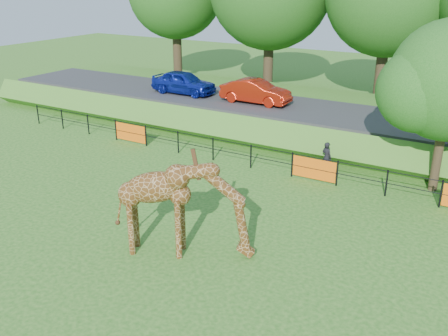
# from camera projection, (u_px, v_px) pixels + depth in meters

# --- Properties ---
(ground) EXTENTS (90.00, 90.00, 0.00)m
(ground) POSITION_uv_depth(u_px,v_px,m) (135.00, 245.00, 16.14)
(ground) COLOR #246218
(ground) RESTS_ON ground
(giraffe) EXTENTS (4.30, 2.42, 3.09)m
(giraffe) POSITION_uv_depth(u_px,v_px,m) (184.00, 209.00, 15.12)
(giraffe) COLOR #553111
(giraffe) RESTS_ON ground
(perimeter_fence) EXTENTS (28.07, 0.10, 1.10)m
(perimeter_fence) POSITION_uv_depth(u_px,v_px,m) (251.00, 156.00, 22.35)
(perimeter_fence) COLOR black
(perimeter_fence) RESTS_ON ground
(embankment) EXTENTS (40.00, 9.00, 1.30)m
(embankment) POSITION_uv_depth(u_px,v_px,m) (312.00, 116.00, 28.32)
(embankment) COLOR #246218
(embankment) RESTS_ON ground
(road) EXTENTS (40.00, 5.00, 0.12)m
(road) POSITION_uv_depth(u_px,v_px,m) (303.00, 110.00, 26.86)
(road) COLOR #323234
(road) RESTS_ON embankment
(car_blue) EXTENTS (4.04, 1.64, 1.37)m
(car_blue) POSITION_uv_depth(u_px,v_px,m) (184.00, 82.00, 29.93)
(car_blue) COLOR #1527AD
(car_blue) RESTS_ON road
(car_red) EXTENTS (3.97, 1.38, 1.31)m
(car_red) POSITION_uv_depth(u_px,v_px,m) (256.00, 91.00, 27.75)
(car_red) COLOR #AF1F0C
(car_red) RESTS_ON road
(visitor) EXTENTS (0.59, 0.49, 1.38)m
(visitor) POSITION_uv_depth(u_px,v_px,m) (327.00, 157.00, 21.85)
(visitor) COLOR black
(visitor) RESTS_ON ground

